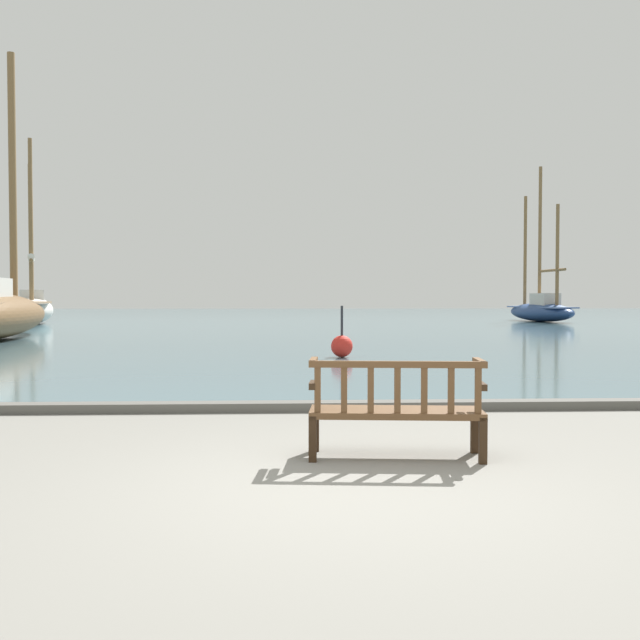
% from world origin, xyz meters
% --- Properties ---
extents(ground_plane, '(160.00, 160.00, 0.00)m').
position_xyz_m(ground_plane, '(0.00, 0.00, 0.00)').
color(ground_plane, gray).
extents(harbor_water, '(100.00, 80.00, 0.08)m').
position_xyz_m(harbor_water, '(0.00, 44.00, 0.04)').
color(harbor_water, '#476670').
rests_on(harbor_water, ground).
extents(quay_edge_kerb, '(40.00, 0.30, 0.12)m').
position_xyz_m(quay_edge_kerb, '(0.00, 3.85, 0.06)').
color(quay_edge_kerb, '#5B5954').
rests_on(quay_edge_kerb, ground).
extents(park_bench, '(1.64, 0.67, 0.92)m').
position_xyz_m(park_bench, '(0.60, 1.06, 0.47)').
color(park_bench, '#322113').
rests_on(park_bench, ground).
extents(sailboat_nearest_port, '(4.45, 7.62, 10.05)m').
position_xyz_m(sailboat_nearest_port, '(-14.29, 33.88, 1.05)').
color(sailboat_nearest_port, silver).
rests_on(sailboat_nearest_port, harbor_water).
extents(sailboat_mid_port, '(2.65, 7.38, 9.05)m').
position_xyz_m(sailboat_mid_port, '(14.42, 35.54, 0.87)').
color(sailboat_mid_port, navy).
rests_on(sailboat_mid_port, harbor_water).
extents(channel_buoy, '(0.52, 0.52, 1.22)m').
position_xyz_m(channel_buoy, '(0.87, 11.26, 0.35)').
color(channel_buoy, red).
rests_on(channel_buoy, harbor_water).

